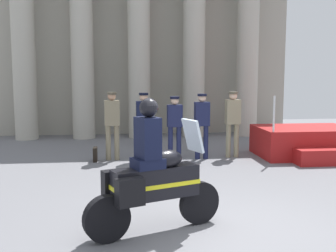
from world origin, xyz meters
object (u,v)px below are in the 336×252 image
officer_in_row_1 (144,120)px  officer_in_row_3 (202,121)px  reviewing_stand (306,142)px  motorcycle_with_rider (151,178)px  officer_in_row_2 (175,122)px  briefcase_on_ground (95,154)px  officer_in_row_4 (233,119)px  officer_in_row_0 (112,120)px

officer_in_row_1 → officer_in_row_3: size_ratio=1.02×
reviewing_stand → motorcycle_with_rider: motorcycle_with_rider is taller
officer_in_row_2 → briefcase_on_ground: (-2.05, -0.04, -0.79)m
reviewing_stand → officer_in_row_3: 2.93m
officer_in_row_1 → officer_in_row_2: 0.80m
motorcycle_with_rider → officer_in_row_3: bearing=49.4°
officer_in_row_1 → officer_in_row_4: 2.37m
briefcase_on_ground → officer_in_row_2: bearing=1.2°
officer_in_row_0 → officer_in_row_4: officer_in_row_0 is taller
motorcycle_with_rider → briefcase_on_ground: bearing=80.3°
motorcycle_with_rider → briefcase_on_ground: 5.12m
reviewing_stand → briefcase_on_ground: size_ratio=7.04×
officer_in_row_0 → briefcase_on_ground: bearing=12.6°
officer_in_row_1 → officer_in_row_4: officer_in_row_4 is taller
officer_in_row_1 → briefcase_on_ground: officer_in_row_1 is taller
reviewing_stand → officer_in_row_4: bearing=177.2°
officer_in_row_2 → motorcycle_with_rider: 5.11m
officer_in_row_3 → officer_in_row_2: bearing=-6.3°
reviewing_stand → officer_in_row_3: officer_in_row_3 is taller
officer_in_row_4 → officer_in_row_2: bearing=-0.8°
officer_in_row_1 → officer_in_row_3: (1.51, -0.03, -0.02)m
officer_in_row_1 → officer_in_row_4: bearing=178.3°
officer_in_row_1 → officer_in_row_3: officer_in_row_1 is taller
reviewing_stand → motorcycle_with_rider: size_ratio=1.28×
officer_in_row_2 → briefcase_on_ground: size_ratio=4.56×
officer_in_row_3 → briefcase_on_ground: size_ratio=4.75×
officer_in_row_2 → officer_in_row_1: bearing=-3.5°
officer_in_row_2 → officer_in_row_3: size_ratio=0.96×
officer_in_row_4 → reviewing_stand: bearing=173.4°
officer_in_row_1 → officer_in_row_0: bearing=-10.0°
reviewing_stand → briefcase_on_ground: 5.63m
motorcycle_with_rider → briefcase_on_ground: (-1.07, 4.97, -0.61)m
officer_in_row_3 → briefcase_on_ground: (-2.76, -0.01, -0.83)m
reviewing_stand → officer_in_row_0: size_ratio=1.44×
officer_in_row_2 → motorcycle_with_rider: (-0.98, -5.01, -0.17)m
motorcycle_with_rider → officer_in_row_4: bearing=41.6°
motorcycle_with_rider → briefcase_on_ground: motorcycle_with_rider is taller
officer_in_row_0 → officer_in_row_4: size_ratio=1.00×
reviewing_stand → officer_in_row_3: bearing=-179.7°
briefcase_on_ground → motorcycle_with_rider: bearing=-77.9°
officer_in_row_0 → officer_in_row_3: bearing=173.3°
officer_in_row_1 → officer_in_row_4: size_ratio=0.99×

